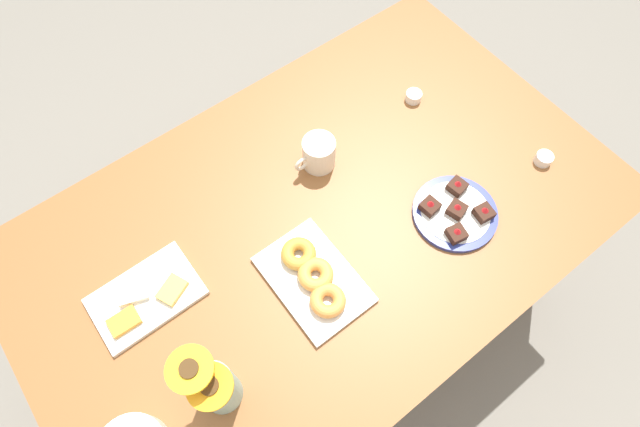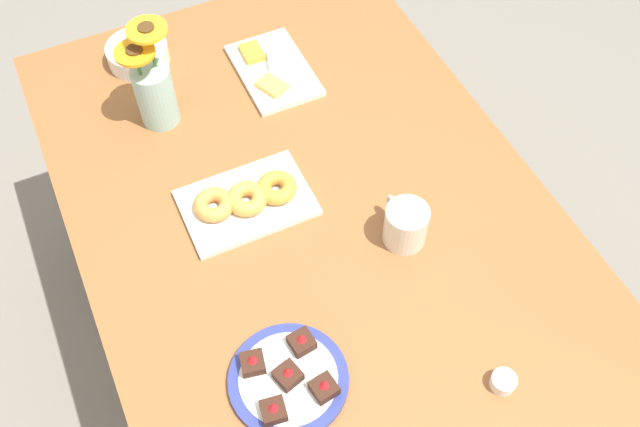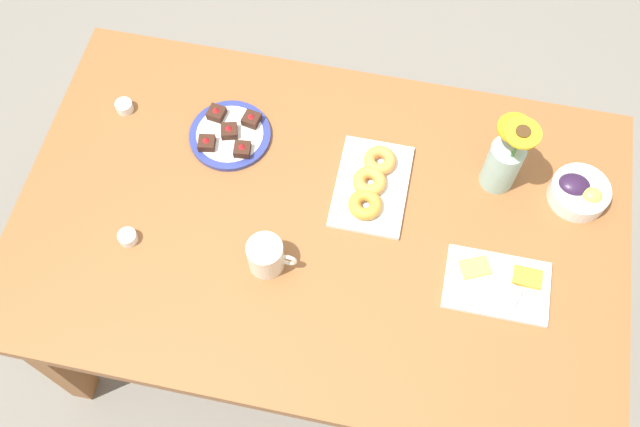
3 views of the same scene
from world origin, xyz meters
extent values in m
plane|color=slate|center=(0.00, 0.00, 0.00)|extent=(6.00, 6.00, 0.00)
cube|color=brown|center=(0.00, 0.00, 0.72)|extent=(1.60, 1.00, 0.04)
cube|color=brown|center=(-0.72, -0.42, 0.35)|extent=(0.07, 0.07, 0.70)
cube|color=brown|center=(0.72, -0.42, 0.35)|extent=(0.07, 0.07, 0.70)
cube|color=brown|center=(-0.72, 0.42, 0.35)|extent=(0.07, 0.07, 0.70)
cylinder|color=silver|center=(-0.11, -0.15, 0.79)|extent=(0.09, 0.09, 0.10)
cylinder|color=brown|center=(-0.11, -0.15, 0.83)|extent=(0.08, 0.08, 0.00)
torus|color=silver|center=(-0.05, -0.15, 0.79)|extent=(0.05, 0.01, 0.05)
cube|color=white|center=(0.47, -0.09, 0.75)|extent=(0.26, 0.17, 0.01)
cube|color=#EFB74C|center=(0.41, -0.06, 0.76)|extent=(0.08, 0.07, 0.01)
cube|color=white|center=(0.49, -0.11, 0.76)|extent=(0.08, 0.07, 0.02)
cube|color=orange|center=(0.54, -0.06, 0.76)|extent=(0.07, 0.05, 0.01)
cube|color=white|center=(0.11, 0.12, 0.75)|extent=(0.19, 0.28, 0.01)
torus|color=gold|center=(0.11, 0.05, 0.77)|extent=(0.12, 0.12, 0.03)
torus|color=gold|center=(0.11, 0.12, 0.77)|extent=(0.10, 0.10, 0.03)
torus|color=#DE8E40|center=(0.12, 0.19, 0.77)|extent=(0.11, 0.11, 0.03)
cylinder|color=white|center=(-0.47, -0.15, 0.75)|extent=(0.05, 0.05, 0.03)
cylinder|color=#C68923|center=(-0.47, -0.15, 0.76)|extent=(0.04, 0.04, 0.01)
cylinder|color=white|center=(-0.61, 0.23, 0.75)|extent=(0.05, 0.05, 0.03)
cylinder|color=maroon|center=(-0.61, 0.23, 0.76)|extent=(0.04, 0.04, 0.01)
cylinder|color=navy|center=(-0.30, 0.20, 0.75)|extent=(0.23, 0.23, 0.01)
cylinder|color=white|center=(-0.30, 0.20, 0.75)|extent=(0.19, 0.19, 0.01)
cube|color=#381E14|center=(-0.35, 0.25, 0.77)|extent=(0.05, 0.05, 0.02)
cone|color=red|center=(-0.35, 0.25, 0.79)|extent=(0.02, 0.02, 0.01)
cube|color=#381E14|center=(-0.25, 0.25, 0.77)|extent=(0.05, 0.05, 0.02)
cone|color=red|center=(-0.25, 0.25, 0.79)|extent=(0.02, 0.02, 0.01)
cube|color=#381E14|center=(-0.35, 0.15, 0.77)|extent=(0.05, 0.05, 0.02)
cone|color=red|center=(-0.35, 0.15, 0.79)|extent=(0.02, 0.02, 0.01)
cube|color=#381E14|center=(-0.25, 0.15, 0.77)|extent=(0.05, 0.05, 0.02)
cone|color=red|center=(-0.25, 0.15, 0.79)|extent=(0.02, 0.02, 0.01)
cube|color=#381E14|center=(-0.30, 0.20, 0.77)|extent=(0.05, 0.05, 0.02)
cone|color=red|center=(-0.30, 0.20, 0.79)|extent=(0.02, 0.02, 0.01)
cylinder|color=#99C1B7|center=(0.44, 0.22, 0.82)|extent=(0.09, 0.09, 0.16)
cylinder|color=#3D702D|center=(0.45, 0.20, 0.95)|extent=(0.01, 0.01, 0.10)
cylinder|color=yellow|center=(0.45, 0.20, 1.00)|extent=(0.09, 0.09, 0.01)
cylinder|color=#472D14|center=(0.45, 0.20, 1.01)|extent=(0.04, 0.04, 0.01)
cylinder|color=#3D702D|center=(0.44, 0.24, 0.93)|extent=(0.01, 0.01, 0.06)
cylinder|color=orange|center=(0.44, 0.24, 0.96)|extent=(0.09, 0.09, 0.01)
cylinder|color=#472D14|center=(0.44, 0.24, 0.97)|extent=(0.04, 0.04, 0.01)
camera|label=1|loc=(0.35, 0.47, 1.93)|focal=28.00mm
camera|label=2|loc=(-0.78, 0.36, 2.01)|focal=40.00mm
camera|label=3|loc=(0.17, -0.81, 2.41)|focal=40.00mm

